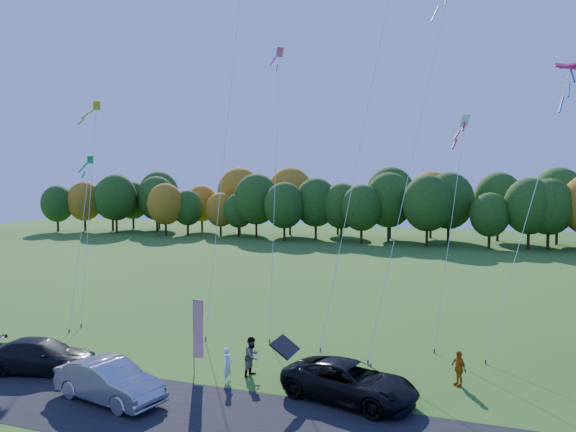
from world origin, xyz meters
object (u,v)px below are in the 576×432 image
(black_suv, at_px, (350,382))
(person_east, at_px, (459,368))
(silver_sedan, at_px, (109,381))
(feather_flag, at_px, (197,328))

(black_suv, bearing_deg, person_east, -36.85)
(silver_sedan, bearing_deg, person_east, -51.06)
(person_east, bearing_deg, feather_flag, -117.83)
(silver_sedan, xyz_separation_m, person_east, (13.29, 6.54, -0.05))
(black_suv, distance_m, feather_flag, 7.43)
(black_suv, relative_size, person_east, 3.62)
(feather_flag, bearing_deg, silver_sedan, -116.61)
(black_suv, xyz_separation_m, feather_flag, (-7.28, 0.51, 1.41))
(silver_sedan, height_order, feather_flag, feather_flag)
(feather_flag, bearing_deg, black_suv, -3.97)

